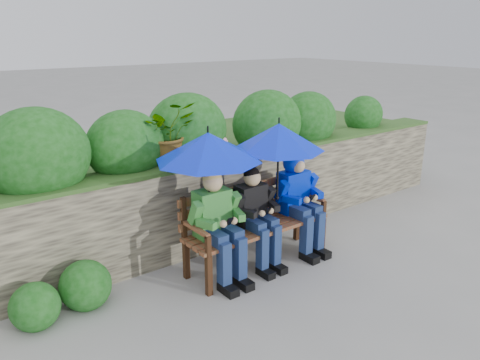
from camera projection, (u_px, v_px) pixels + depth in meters
ground at (246, 270)px, 4.84m from camera, size 60.00×60.00×0.00m
garden_backdrop at (160, 178)px, 5.81m from camera, size 8.00×2.86×1.76m
park_bench at (254, 219)px, 4.87m from camera, size 1.61×0.47×0.85m
boy_left at (218, 221)px, 4.49m from camera, size 0.52×0.60×1.12m
boy_middle at (256, 212)px, 4.78m from camera, size 0.47×0.55×1.06m
boy_right at (299, 194)px, 5.11m from camera, size 0.51×0.62×1.11m
umbrella_left at (208, 147)px, 4.28m from camera, size 1.00×1.00×0.88m
umbrella_right at (279, 137)px, 4.68m from camera, size 0.93×0.93×0.87m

